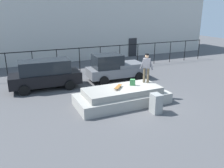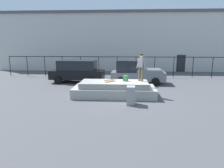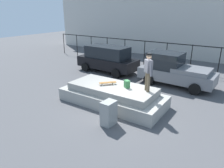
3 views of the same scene
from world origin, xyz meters
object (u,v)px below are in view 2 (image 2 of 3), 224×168
backpack (126,78)px  car_grey_pickup_mid (136,72)px  utility_box (131,95)px  skateboard (110,80)px  car_black_hatchback_near (77,71)px  skateboarder (141,66)px

backpack → car_grey_pickup_mid: (0.87, 4.16, -0.17)m
backpack → utility_box: 2.02m
skateboard → utility_box: size_ratio=0.74×
car_black_hatchback_near → skateboarder: bearing=-39.3°
skateboarder → car_grey_pickup_mid: 4.13m
backpack → car_black_hatchback_near: 5.93m
skateboarder → backpack: (-0.96, -0.14, -0.80)m
skateboarder → car_grey_pickup_mid: skateboarder is taller
car_black_hatchback_near → utility_box: size_ratio=4.54×
backpack → car_grey_pickup_mid: size_ratio=0.08×
skateboard → car_black_hatchback_near: bearing=125.2°
skateboard → car_grey_pickup_mid: size_ratio=0.17×
skateboarder → car_grey_pickup_mid: bearing=91.3°
backpack → car_black_hatchback_near: size_ratio=0.08×
car_grey_pickup_mid → skateboarder: bearing=-88.7°
skateboarder → skateboard: skateboarder is taller
car_grey_pickup_mid → utility_box: (-0.58, -6.06, -0.44)m
skateboarder → skateboard: bearing=-171.2°
utility_box → backpack: bearing=101.6°
car_black_hatchback_near → utility_box: 7.60m
skateboarder → backpack: skateboarder is taller
car_grey_pickup_mid → backpack: bearing=-101.8°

